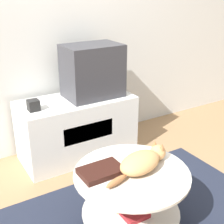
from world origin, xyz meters
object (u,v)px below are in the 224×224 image
tv (93,71)px  cat (142,161)px  dvd_box (101,171)px  speaker (33,105)px

tv → cat: size_ratio=0.96×
dvd_box → cat: (0.25, -0.09, 0.04)m
tv → dvd_box: bearing=-115.7°
speaker → dvd_box: speaker is taller
tv → cat: (-0.23, -1.08, -0.31)m
tv → cat: bearing=-101.9°
tv → speaker: size_ratio=5.59×
dvd_box → cat: bearing=-20.2°
tv → cat: 1.15m
speaker → cat: bearing=-70.6°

